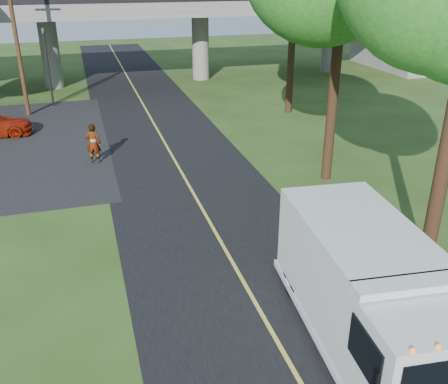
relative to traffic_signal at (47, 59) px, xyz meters
name	(u,v)px	position (x,y,z in m)	size (l,w,h in m)	color
ground	(269,328)	(6.00, -26.00, -3.20)	(120.00, 120.00, 0.00)	#293F16
road	(188,184)	(6.00, -16.00, -3.19)	(7.00, 90.00, 0.02)	black
lane_line	(188,184)	(6.00, -16.00, -3.17)	(0.12, 90.00, 0.01)	gold
overpass	(126,25)	(6.00, 6.00, 1.36)	(54.00, 10.00, 7.30)	slate
traffic_signal	(47,59)	(0.00, 0.00, 0.00)	(0.18, 0.22, 5.20)	black
utility_pole	(17,42)	(-1.50, -2.00, 1.40)	(1.60, 0.26, 9.00)	#472D19
step_van	(369,289)	(8.08, -27.16, -1.56)	(3.27, 7.39, 3.01)	silver
pedestrian	(93,144)	(2.20, -12.04, -2.22)	(0.72, 0.47, 1.97)	gray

